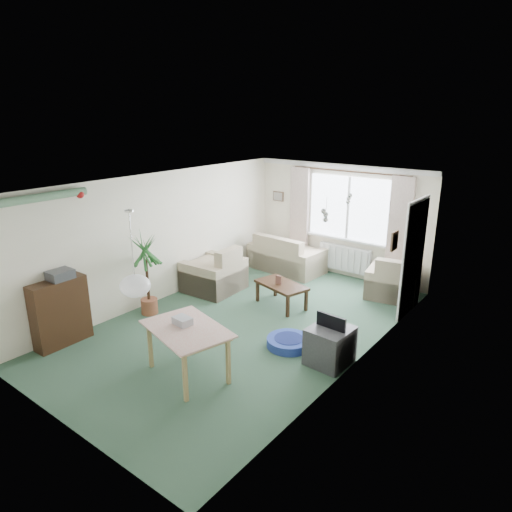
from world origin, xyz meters
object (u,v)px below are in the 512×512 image
Objects in this scene: armchair_corner at (394,276)px; pet_bed at (289,342)px; armchair_left at (214,268)px; sofa at (287,252)px; coffee_table at (281,295)px; bookshelf at (60,313)px; houseplant at (147,275)px; dining_table at (188,352)px; tv_cube at (330,346)px.

armchair_corner reaches higher than pet_bed.
sofa is at bearing 162.61° from armchair_left.
bookshelf reaches higher than coffee_table.
bookshelf reaches higher than pet_bed.
armchair_corner is at bearing 47.31° from houseplant.
dining_table is 1.64× the size of pet_bed.
sofa is at bearing 124.47° from pet_bed.
houseplant is at bearing -134.55° from coffee_table.
houseplant is 2.45× the size of tv_cube.
sofa is 1.78× the size of armchair_corner.
pet_bed is (2.82, 2.04, -0.45)m from bookshelf.
pet_bed is (0.96, -1.18, -0.15)m from coffee_table.
houseplant is 2.76m from pet_bed.
tv_cube is (3.35, 0.47, -0.46)m from houseplant.
houseplant is at bearing 36.52° from armchair_corner.
dining_table reaches higher than tv_cube.
armchair_corner is 2.93m from tv_cube.
sofa is 1.58× the size of bookshelf.
sofa reaches higher than coffee_table.
dining_table is at bearing -83.32° from coffee_table.
tv_cube is 0.89× the size of pet_bed.
coffee_table is 0.66× the size of houseplant.
houseplant reaches higher than armchair_corner.
bookshelf is 2.25m from dining_table.
armchair_corner reaches higher than dining_table.
dining_table is (1.35, -4.39, -0.07)m from sofa.
coffee_table is at bearing 93.49° from armchair_left.
coffee_table is 2.44m from houseplant.
armchair_left is 3.11m from dining_table.
tv_cube is (1.37, 1.45, -0.07)m from dining_table.
tv_cube is (0.22, -2.92, -0.14)m from armchair_corner.
armchair_left is 0.93× the size of dining_table.
coffee_table is 1.53m from pet_bed.
armchair_corner reaches higher than coffee_table.
sofa is 2.49m from armchair_corner.
coffee_table is at bearing 38.51° from armchair_corner.
armchair_corner is at bearing 80.19° from pet_bed.
pet_bed is at bearing 66.69° from dining_table.
armchair_left reaches higher than tv_cube.
houseplant reaches higher than pet_bed.
armchair_corner reaches higher than sofa.
bookshelf is 0.71× the size of houseplant.
dining_table is 1.84× the size of tv_cube.
bookshelf is 1.55× the size of pet_bed.
armchair_left is 0.99× the size of bookshelf.
dining_table is (1.83, -2.51, -0.12)m from armchair_left.
sofa reaches higher than pet_bed.
houseplant is at bearing 82.08° from bookshelf.
armchair_left is at bearing 79.26° from sofa.
armchair_left is (-2.98, -1.86, 0.05)m from armchair_corner.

